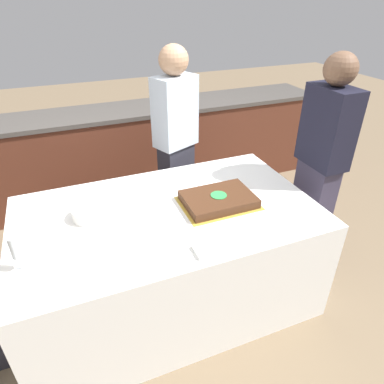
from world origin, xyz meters
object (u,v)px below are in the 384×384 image
(plate_stack, at_px, (90,213))
(person_cutting_cake, at_px, (176,143))
(cake, at_px, (218,200))
(person_seated_right, at_px, (320,166))
(wine_glass, at_px, (15,249))

(plate_stack, distance_m, person_cutting_cake, 1.02)
(cake, height_order, person_cutting_cake, person_cutting_cake)
(cake, height_order, person_seated_right, person_seated_right)
(cake, distance_m, person_cutting_cake, 0.81)
(wine_glass, bearing_deg, cake, 8.77)
(cake, relative_size, person_seated_right, 0.30)
(cake, height_order, wine_glass, wine_glass)
(cake, xyz_separation_m, person_seated_right, (0.82, 0.04, 0.06))
(plate_stack, bearing_deg, person_seated_right, -3.81)
(person_cutting_cake, height_order, person_seated_right, person_seated_right)
(cake, bearing_deg, person_cutting_cake, 90.00)
(wine_glass, xyz_separation_m, person_cutting_cake, (1.15, 0.98, -0.03))
(wine_glass, height_order, person_seated_right, person_seated_right)
(cake, relative_size, wine_glass, 2.44)
(person_cutting_cake, bearing_deg, plate_stack, 16.90)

